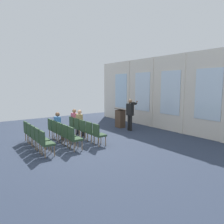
{
  "coord_description": "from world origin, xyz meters",
  "views": [
    {
      "loc": [
        8.41,
        -3.48,
        2.56
      ],
      "look_at": [
        -0.07,
        2.68,
        1.18
      ],
      "focal_mm": 33.19,
      "sensor_mm": 36.0,
      "label": 1
    }
  ],
  "objects_px": {
    "mic_stand": "(129,123)",
    "chair_r2_c0": "(28,130)",
    "chair_r0_c2": "(85,128)",
    "chair_r0_c3": "(91,131)",
    "lectern": "(120,118)",
    "chair_r2_c1": "(32,133)",
    "chair_r0_c1": "(79,126)",
    "speaker": "(130,113)",
    "chair_r1_c4": "(74,137)",
    "audience_r1_c1": "(59,125)",
    "chair_r2_c4": "(46,142)",
    "chair_r1_c0": "(52,127)",
    "chair_r1_c3": "(68,134)",
    "audience_r0_c0": "(75,120)",
    "chair_r1_c1": "(57,129)",
    "chair_r2_c2": "(36,135)",
    "chair_r2_c3": "(40,138)",
    "chair_r1_c2": "(62,132)",
    "audience_r0_c1": "(80,122)",
    "chair_r0_c4": "(98,133)",
    "chair_r0_c0": "(74,125)"
  },
  "relations": [
    {
      "from": "mic_stand",
      "to": "chair_r2_c0",
      "type": "bearing_deg",
      "value": -96.15
    },
    {
      "from": "chair_r0_c2",
      "to": "chair_r0_c3",
      "type": "bearing_deg",
      "value": 0.0
    },
    {
      "from": "lectern",
      "to": "chair_r2_c1",
      "type": "distance_m",
      "value": 5.37
    },
    {
      "from": "chair_r0_c1",
      "to": "speaker",
      "type": "bearing_deg",
      "value": 83.48
    },
    {
      "from": "mic_stand",
      "to": "chair_r1_c4",
      "type": "xyz_separation_m",
      "value": [
        1.77,
        -4.37,
        0.2
      ]
    },
    {
      "from": "lectern",
      "to": "chair_r0_c3",
      "type": "distance_m",
      "value": 3.6
    },
    {
      "from": "audience_r1_c1",
      "to": "chair_r2_c1",
      "type": "relative_size",
      "value": 1.41
    },
    {
      "from": "chair_r0_c1",
      "to": "chair_r0_c3",
      "type": "xyz_separation_m",
      "value": [
        1.18,
        0.0,
        0.0
      ]
    },
    {
      "from": "chair_r2_c4",
      "to": "chair_r0_c2",
      "type": "bearing_deg",
      "value": 117.89
    },
    {
      "from": "mic_stand",
      "to": "chair_r1_c0",
      "type": "relative_size",
      "value": 1.65
    },
    {
      "from": "chair_r1_c3",
      "to": "chair_r2_c4",
      "type": "relative_size",
      "value": 1.0
    },
    {
      "from": "audience_r0_c0",
      "to": "chair_r2_c4",
      "type": "xyz_separation_m",
      "value": [
        2.36,
        -2.31,
        -0.21
      ]
    },
    {
      "from": "mic_stand",
      "to": "chair_r0_c2",
      "type": "relative_size",
      "value": 1.65
    },
    {
      "from": "chair_r0_c3",
      "to": "chair_r1_c3",
      "type": "xyz_separation_m",
      "value": [
        0.0,
        -1.11,
        0.0
      ]
    },
    {
      "from": "audience_r1_c1",
      "to": "chair_r2_c1",
      "type": "xyz_separation_m",
      "value": [
        -0.0,
        -1.2,
        -0.2
      ]
    },
    {
      "from": "audience_r1_c1",
      "to": "mic_stand",
      "type": "bearing_deg",
      "value": 89.99
    },
    {
      "from": "chair_r1_c1",
      "to": "chair_r2_c2",
      "type": "bearing_deg",
      "value": -62.11
    },
    {
      "from": "audience_r0_c0",
      "to": "chair_r0_c3",
      "type": "xyz_separation_m",
      "value": [
        1.77,
        -0.08,
        -0.21
      ]
    },
    {
      "from": "chair_r0_c1",
      "to": "chair_r2_c0",
      "type": "relative_size",
      "value": 1.0
    },
    {
      "from": "speaker",
      "to": "chair_r1_c1",
      "type": "relative_size",
      "value": 1.86
    },
    {
      "from": "chair_r1_c1",
      "to": "chair_r2_c3",
      "type": "relative_size",
      "value": 1.0
    },
    {
      "from": "mic_stand",
      "to": "audience_r0_c0",
      "type": "height_order",
      "value": "mic_stand"
    },
    {
      "from": "chair_r2_c2",
      "to": "lectern",
      "type": "bearing_deg",
      "value": 103.25
    },
    {
      "from": "audience_r1_c1",
      "to": "chair_r1_c3",
      "type": "distance_m",
      "value": 1.2
    },
    {
      "from": "chair_r1_c2",
      "to": "mic_stand",
      "type": "bearing_deg",
      "value": 97.67
    },
    {
      "from": "audience_r0_c1",
      "to": "chair_r1_c4",
      "type": "distance_m",
      "value": 2.15
    },
    {
      "from": "chair_r0_c2",
      "to": "chair_r0_c4",
      "type": "distance_m",
      "value": 1.18
    },
    {
      "from": "chair_r1_c3",
      "to": "audience_r0_c1",
      "type": "bearing_deg",
      "value": 134.65
    },
    {
      "from": "chair_r2_c0",
      "to": "chair_r2_c1",
      "type": "relative_size",
      "value": 1.0
    },
    {
      "from": "audience_r0_c1",
      "to": "chair_r2_c1",
      "type": "height_order",
      "value": "audience_r0_c1"
    },
    {
      "from": "chair_r0_c4",
      "to": "chair_r0_c1",
      "type": "bearing_deg",
      "value": 180.0
    },
    {
      "from": "chair_r1_c3",
      "to": "audience_r0_c0",
      "type": "bearing_deg",
      "value": 145.97
    },
    {
      "from": "chair_r0_c2",
      "to": "chair_r2_c4",
      "type": "distance_m",
      "value": 2.52
    },
    {
      "from": "mic_stand",
      "to": "chair_r2_c4",
      "type": "distance_m",
      "value": 5.77
    },
    {
      "from": "chair_r0_c0",
      "to": "lectern",
      "type": "bearing_deg",
      "value": 91.36
    },
    {
      "from": "chair_r1_c2",
      "to": "chair_r1_c3",
      "type": "height_order",
      "value": "same"
    },
    {
      "from": "mic_stand",
      "to": "chair_r1_c1",
      "type": "height_order",
      "value": "mic_stand"
    },
    {
      "from": "chair_r2_c0",
      "to": "chair_r2_c3",
      "type": "distance_m",
      "value": 1.77
    },
    {
      "from": "audience_r0_c0",
      "to": "chair_r0_c4",
      "type": "height_order",
      "value": "audience_r0_c0"
    },
    {
      "from": "chair_r1_c1",
      "to": "chair_r2_c0",
      "type": "distance_m",
      "value": 1.26
    },
    {
      "from": "audience_r1_c1",
      "to": "chair_r2_c0",
      "type": "distance_m",
      "value": 1.35
    },
    {
      "from": "audience_r0_c1",
      "to": "chair_r1_c1",
      "type": "distance_m",
      "value": 1.21
    },
    {
      "from": "chair_r1_c3",
      "to": "chair_r2_c3",
      "type": "relative_size",
      "value": 1.0
    },
    {
      "from": "audience_r0_c0",
      "to": "chair_r0_c0",
      "type": "bearing_deg",
      "value": -90.0
    },
    {
      "from": "audience_r0_c0",
      "to": "speaker",
      "type": "bearing_deg",
      "value": 72.29
    },
    {
      "from": "mic_stand",
      "to": "chair_r2_c0",
      "type": "distance_m",
      "value": 5.52
    },
    {
      "from": "speaker",
      "to": "audience_r1_c1",
      "type": "height_order",
      "value": "speaker"
    },
    {
      "from": "chair_r1_c1",
      "to": "audience_r1_c1",
      "type": "distance_m",
      "value": 0.22
    },
    {
      "from": "lectern",
      "to": "audience_r0_c0",
      "type": "distance_m",
      "value": 3.02
    },
    {
      "from": "chair_r0_c1",
      "to": "audience_r1_c1",
      "type": "height_order",
      "value": "audience_r1_c1"
    }
  ]
}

